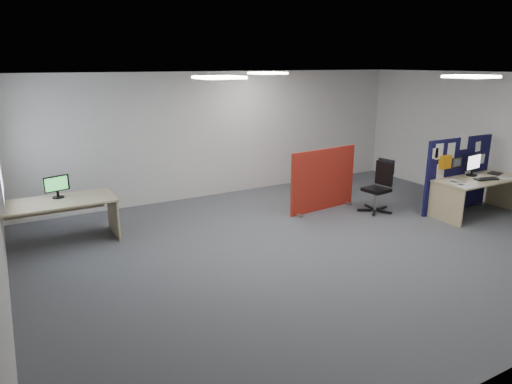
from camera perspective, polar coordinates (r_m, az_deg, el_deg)
name	(u,v)px	position (r m, az deg, el deg)	size (l,w,h in m)	color
floor	(318,243)	(7.64, 7.75, -6.38)	(9.00, 9.00, 0.00)	#4E5055
ceiling	(325,75)	(7.08, 8.58, 14.30)	(9.00, 7.00, 0.02)	white
wall_back	(225,134)	(10.19, -3.94, 7.24)	(9.00, 0.02, 2.70)	silver
wall_right	(499,140)	(10.57, 28.06, 5.72)	(0.02, 7.00, 2.70)	silver
ceiling_lights	(316,75)	(7.81, 7.49, 14.25)	(4.10, 4.10, 0.04)	white
navy_divider	(457,174)	(9.88, 23.81, 2.07)	(1.78, 0.30, 1.54)	#0F0E33
main_desk	(476,186)	(9.82, 25.78, 0.65)	(1.84, 0.82, 0.73)	tan
monitor_main	(473,164)	(9.89, 25.51, 3.20)	(0.49, 0.20, 0.43)	black
keyboard	(486,179)	(9.72, 26.83, 1.47)	(0.45, 0.18, 0.03)	black
mouse	(496,177)	(9.95, 27.79, 1.66)	(0.10, 0.06, 0.03)	gray
paper_tray	(495,173)	(10.31, 27.71, 2.08)	(0.28, 0.22, 0.01)	black
red_divider	(323,180)	(9.22, 8.41, 1.48)	(1.65, 0.30, 1.24)	#AC2716
second_desk	(58,210)	(8.10, -23.53, -2.08)	(1.78, 0.89, 0.73)	tan
monitor_second	(57,186)	(8.14, -23.63, 0.72)	(0.40, 0.18, 0.37)	black
office_chair	(380,183)	(9.36, 15.26, 1.12)	(0.67, 0.68, 1.02)	black
desk_papers	(470,180)	(9.53, 25.13, 1.35)	(1.43, 0.84, 0.00)	white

